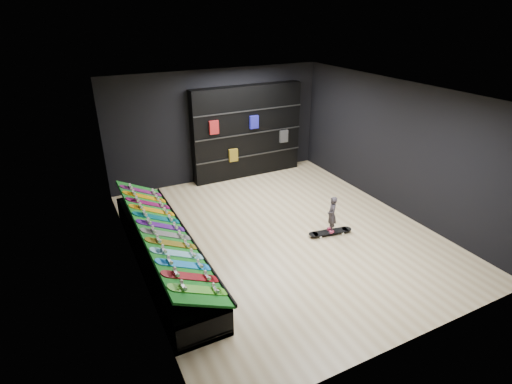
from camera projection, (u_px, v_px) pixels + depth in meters
name	position (u px, v px, depth m)	size (l,w,h in m)	color
floor	(281.00, 233.00, 8.62)	(6.00, 7.00, 0.01)	beige
ceiling	(285.00, 93.00, 7.34)	(6.00, 7.00, 0.01)	white
wall_back	(218.00, 126.00, 10.81)	(6.00, 0.02, 3.00)	black
wall_front	(419.00, 258.00, 5.15)	(6.00, 0.02, 3.00)	black
wall_left	(130.00, 198.00, 6.76)	(0.02, 7.00, 3.00)	black
wall_right	(395.00, 147.00, 9.20)	(0.02, 7.00, 3.00)	black
display_rack	(163.00, 253.00, 7.47)	(0.90, 4.50, 0.50)	black
turf_ramp	(163.00, 231.00, 7.30)	(1.00, 4.50, 0.04)	#0F6116
back_shelving	(247.00, 132.00, 11.09)	(3.18, 0.37, 2.54)	black
floor_skateboard	(330.00, 233.00, 8.53)	(0.98, 0.22, 0.09)	black
child	(331.00, 221.00, 8.41)	(0.18, 0.13, 0.48)	black
display_board_0	(199.00, 290.00, 5.75)	(0.98, 0.22, 0.09)	green
display_board_1	(191.00, 276.00, 6.03)	(0.98, 0.22, 0.09)	red
display_board_2	(184.00, 265.00, 6.31)	(0.98, 0.22, 0.09)	blue
display_board_3	(178.00, 254.00, 6.59)	(0.98, 0.22, 0.09)	#0CB2E5
display_board_4	(172.00, 243.00, 6.87)	(0.98, 0.22, 0.09)	yellow
display_board_5	(166.00, 234.00, 7.15)	(0.98, 0.22, 0.09)	black
display_board_6	(162.00, 226.00, 7.43)	(0.98, 0.22, 0.09)	purple
display_board_7	(157.00, 218.00, 7.71)	(0.98, 0.22, 0.09)	#0C8C99
display_board_8	(153.00, 210.00, 7.99)	(0.98, 0.22, 0.09)	orange
display_board_9	(149.00, 203.00, 8.27)	(0.98, 0.22, 0.09)	#E5198C
display_board_10	(145.00, 197.00, 8.55)	(0.98, 0.22, 0.09)	yellow
display_board_11	(141.00, 191.00, 8.83)	(0.98, 0.22, 0.09)	#2626BF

